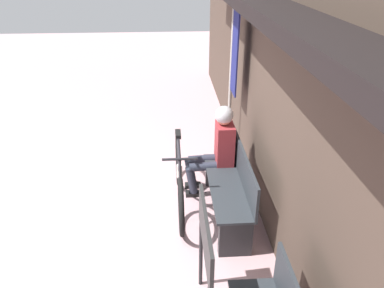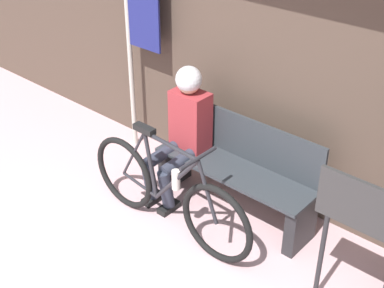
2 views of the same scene
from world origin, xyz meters
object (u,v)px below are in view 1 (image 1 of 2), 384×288
park_bench_near (231,188)px  banner_pole (233,66)px  bicycle (179,180)px  person_seated (217,145)px  signboard (205,243)px

park_bench_near → banner_pole: banner_pole is taller
bicycle → person_seated: bearing=118.6°
person_seated → banner_pole: 1.20m
park_bench_near → banner_pole: 1.78m
park_bench_near → person_seated: person_seated is taller
bicycle → signboard: bearing=5.2°
banner_pole → signboard: size_ratio=2.05×
banner_pole → signboard: banner_pole is taller
park_bench_near → banner_pole: size_ratio=0.65×
bicycle → banner_pole: (-1.13, 0.81, 1.13)m
bicycle → banner_pole: size_ratio=0.76×
bicycle → park_bench_near: bearing=67.3°
bicycle → person_seated: person_seated is taller
park_bench_near → bicycle: (-0.26, -0.61, -0.02)m
park_bench_near → banner_pole: (-1.38, 0.20, 1.10)m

